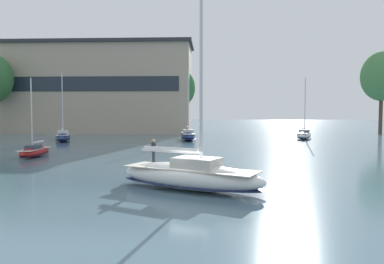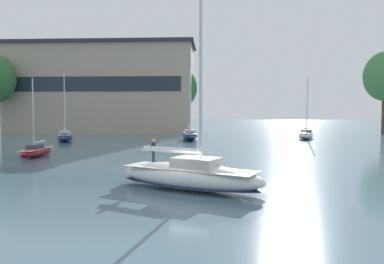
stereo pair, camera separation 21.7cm
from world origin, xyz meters
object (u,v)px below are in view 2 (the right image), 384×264
object	(u,v)px
sailboat_moored_near_marina	(65,136)
sailboat_moored_mid_channel	(190,135)
sailboat_moored_outer_mooring	(36,151)
tree_shore_center	(181,88)
sailboat_main	(190,175)
sailboat_moored_far_slip	(306,135)

from	to	relation	value
sailboat_moored_near_marina	sailboat_moored_mid_channel	size ratio (longest dim) A/B	0.94
sailboat_moored_near_marina	sailboat_moored_outer_mooring	bearing A→B (deg)	-76.04
tree_shore_center	sailboat_moored_mid_channel	world-z (taller)	tree_shore_center
sailboat_main	sailboat_moored_outer_mooring	size ratio (longest dim) A/B	1.63
tree_shore_center	sailboat_moored_outer_mooring	distance (m)	46.37
sailboat_main	sailboat_moored_outer_mooring	distance (m)	24.48
tree_shore_center	sailboat_main	distance (m)	61.07
sailboat_main	sailboat_moored_far_slip	world-z (taller)	sailboat_main
sailboat_main	sailboat_moored_far_slip	distance (m)	48.50
sailboat_moored_far_slip	tree_shore_center	bearing A→B (deg)	147.50
sailboat_moored_near_marina	sailboat_moored_outer_mooring	world-z (taller)	sailboat_moored_near_marina
sailboat_moored_mid_channel	sailboat_moored_far_slip	distance (m)	21.17
sailboat_moored_near_marina	sailboat_moored_mid_channel	distance (m)	21.18
sailboat_main	sailboat_moored_mid_channel	size ratio (longest dim) A/B	1.15
tree_shore_center	sailboat_moored_far_slip	xyz separation A→B (m)	(23.92, -15.23, -9.45)
sailboat_moored_near_marina	sailboat_moored_outer_mooring	size ratio (longest dim) A/B	1.33
sailboat_moored_near_marina	sailboat_moored_outer_mooring	xyz separation A→B (m)	(5.30, -21.31, -0.19)
sailboat_main	tree_shore_center	bearing A→B (deg)	95.24
sailboat_moored_far_slip	sailboat_moored_outer_mooring	distance (m)	46.19
sailboat_moored_mid_channel	sailboat_main	bearing A→B (deg)	-86.58
sailboat_moored_near_marina	sailboat_moored_far_slip	bearing A→B (deg)	9.58
tree_shore_center	sailboat_moored_near_marina	xyz separation A→B (m)	(-17.84, -22.28, -9.42)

